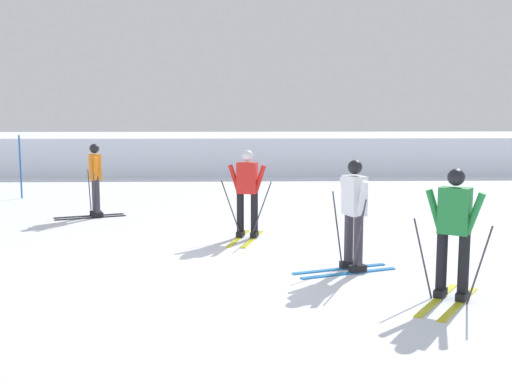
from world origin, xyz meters
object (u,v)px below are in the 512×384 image
at_px(skier_white, 353,212).
at_px(skier_red, 248,189).
at_px(skier_green, 454,227).
at_px(skier_orange, 95,178).
at_px(trail_marker_pole, 20,167).

bearing_deg(skier_white, skier_red, 121.26).
height_order(skier_green, skier_orange, same).
bearing_deg(skier_red, skier_green, -57.36).
relative_size(skier_green, trail_marker_pole, 0.95).
bearing_deg(skier_red, skier_orange, 144.66).
distance_m(skier_red, trail_marker_pole, 8.56).
relative_size(skier_white, trail_marker_pole, 0.95).
xyz_separation_m(skier_green, trail_marker_pole, (-8.95, 9.77, -0.05)).
xyz_separation_m(skier_green, skier_orange, (-6.10, 6.54, -0.04)).
bearing_deg(trail_marker_pole, skier_white, -46.34).
relative_size(skier_white, skier_orange, 1.00).
relative_size(skier_red, skier_white, 1.00).
distance_m(skier_green, skier_orange, 8.94).
bearing_deg(skier_white, trail_marker_pole, 133.66).
bearing_deg(skier_green, skier_orange, 133.04).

